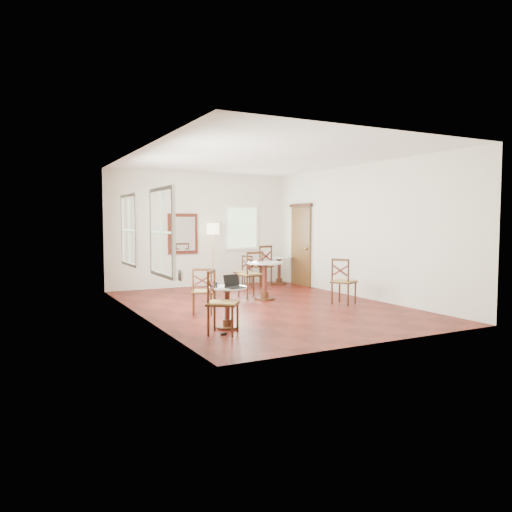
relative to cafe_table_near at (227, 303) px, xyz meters
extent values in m
plane|color=#58150F|center=(1.53, 1.63, -0.42)|extent=(7.00, 7.00, 0.00)
cube|color=silver|center=(1.53, 5.13, 1.08)|extent=(5.00, 0.02, 3.00)
cube|color=silver|center=(1.53, -1.87, 1.08)|extent=(5.00, 0.02, 3.00)
cube|color=silver|center=(-0.97, 1.63, 1.08)|extent=(0.02, 7.00, 3.00)
cube|color=silver|center=(4.03, 1.63, 1.08)|extent=(0.02, 7.00, 3.00)
cube|color=white|center=(1.53, 1.63, 2.58)|extent=(5.00, 7.00, 0.02)
cube|color=brown|center=(3.99, 4.03, 0.63)|extent=(0.06, 0.90, 2.10)
cube|color=#3F1F0F|center=(3.97, 4.03, 1.73)|extent=(0.08, 1.02, 0.08)
sphere|color=#BF8C3F|center=(3.93, 3.71, 0.58)|extent=(0.07, 0.07, 0.07)
cube|color=#501E15|center=(1.03, 5.09, 0.98)|extent=(0.80, 0.05, 1.05)
cube|color=white|center=(1.03, 5.06, 0.98)|extent=(0.64, 0.02, 0.88)
cube|color=white|center=(-0.94, -0.47, 0.53)|extent=(0.02, 0.16, 0.16)
torus|color=red|center=(-0.93, -0.47, 0.53)|extent=(0.02, 0.12, 0.12)
cube|color=white|center=(-0.94, 0.43, 1.13)|extent=(0.06, 1.22, 1.42)
cube|color=white|center=(-0.94, 2.63, 1.13)|extent=(0.06, 1.22, 1.42)
cube|color=white|center=(2.73, 5.10, 1.13)|extent=(1.02, 0.06, 1.22)
cylinder|color=#3F1F0F|center=(0.00, 0.00, -0.40)|extent=(0.37, 0.37, 0.04)
cylinder|color=#3F1F0F|center=(0.00, 0.00, -0.33)|extent=(0.15, 0.15, 0.11)
cylinder|color=#501E15|center=(0.00, 0.00, -0.05)|extent=(0.08, 0.08, 0.55)
cylinder|color=#3F1F0F|center=(0.00, 0.00, 0.20)|extent=(0.13, 0.13, 0.05)
cylinder|color=silver|center=(0.00, 0.00, 0.24)|extent=(0.64, 0.64, 0.03)
cylinder|color=#3F1F0F|center=(1.94, 2.31, -0.40)|extent=(0.45, 0.45, 0.04)
cylinder|color=#3F1F0F|center=(1.94, 2.31, -0.31)|extent=(0.18, 0.18, 0.13)
cylinder|color=#501E15|center=(1.94, 2.31, 0.03)|extent=(0.10, 0.10, 0.67)
cylinder|color=#3F1F0F|center=(1.94, 2.31, 0.34)|extent=(0.16, 0.16, 0.07)
cylinder|color=silver|center=(1.94, 2.31, 0.39)|extent=(0.78, 0.78, 0.03)
cylinder|color=#3F1F0F|center=(3.58, 4.49, -0.40)|extent=(0.40, 0.40, 0.04)
cylinder|color=#3F1F0F|center=(3.58, 4.49, -0.32)|extent=(0.16, 0.16, 0.12)
cylinder|color=#501E15|center=(3.58, 4.49, -0.02)|extent=(0.09, 0.09, 0.61)
cylinder|color=#3F1F0F|center=(3.58, 4.49, 0.27)|extent=(0.14, 0.14, 0.06)
cylinder|color=silver|center=(3.58, 4.49, 0.31)|extent=(0.71, 0.71, 0.03)
cylinder|color=#3F1F0F|center=(0.32, 1.46, -0.21)|extent=(0.03, 0.03, 0.41)
cylinder|color=#3F1F0F|center=(0.20, 1.16, -0.21)|extent=(0.03, 0.03, 0.41)
cylinder|color=#3F1F0F|center=(0.02, 1.58, -0.21)|extent=(0.03, 0.03, 0.41)
cylinder|color=#3F1F0F|center=(-0.11, 1.28, -0.21)|extent=(0.03, 0.03, 0.41)
cube|color=#3F1F0F|center=(0.11, 1.37, -0.01)|extent=(0.52, 0.52, 0.03)
cube|color=olive|center=(0.11, 1.37, 0.01)|extent=(0.49, 0.49, 0.04)
cylinder|color=#3F1F0F|center=(0.20, 1.16, 0.22)|extent=(0.03, 0.03, 0.45)
cylinder|color=#3F1F0F|center=(-0.11, 1.28, 0.22)|extent=(0.03, 0.03, 0.45)
cube|color=#3F1F0F|center=(0.05, 1.22, 0.42)|extent=(0.33, 0.16, 0.05)
cube|color=#501E15|center=(0.05, 1.22, 0.22)|extent=(0.28, 0.13, 0.20)
cube|color=#501E15|center=(0.05, 1.22, 0.22)|extent=(0.28, 0.13, 0.20)
cylinder|color=#3F1F0F|center=(-0.19, -0.60, -0.19)|extent=(0.04, 0.04, 0.46)
cylinder|color=#3F1F0F|center=(-0.48, -0.38, -0.19)|extent=(0.04, 0.04, 0.46)
cylinder|color=#3F1F0F|center=(0.04, -0.31, -0.19)|extent=(0.04, 0.04, 0.46)
cylinder|color=#3F1F0F|center=(-0.26, -0.08, -0.19)|extent=(0.04, 0.04, 0.46)
cube|color=#3F1F0F|center=(-0.22, -0.34, 0.05)|extent=(0.63, 0.63, 0.03)
cube|color=olive|center=(-0.22, -0.34, 0.06)|extent=(0.60, 0.60, 0.04)
cylinder|color=#3F1F0F|center=(-0.48, -0.38, 0.30)|extent=(0.04, 0.04, 0.51)
cylinder|color=#3F1F0F|center=(-0.26, -0.08, 0.30)|extent=(0.04, 0.04, 0.51)
cube|color=#3F1F0F|center=(-0.37, -0.23, 0.53)|extent=(0.26, 0.33, 0.05)
cube|color=#501E15|center=(-0.37, -0.23, 0.31)|extent=(0.22, 0.28, 0.23)
cube|color=#501E15|center=(-0.37, -0.23, 0.31)|extent=(0.22, 0.28, 0.23)
cylinder|color=#3F1F0F|center=(2.02, 3.00, -0.17)|extent=(0.04, 0.04, 0.50)
cylinder|color=#3F1F0F|center=(2.04, 2.61, -0.17)|extent=(0.04, 0.04, 0.50)
cylinder|color=#3F1F0F|center=(1.63, 2.98, -0.17)|extent=(0.04, 0.04, 0.50)
cylinder|color=#3F1F0F|center=(1.65, 2.58, -0.17)|extent=(0.04, 0.04, 0.50)
cube|color=#3F1F0F|center=(1.84, 2.79, 0.08)|extent=(0.51, 0.51, 0.03)
cube|color=olive|center=(1.84, 2.79, 0.10)|extent=(0.49, 0.49, 0.04)
cylinder|color=#3F1F0F|center=(2.04, 2.61, 0.35)|extent=(0.04, 0.04, 0.55)
cylinder|color=#3F1F0F|center=(1.65, 2.58, 0.35)|extent=(0.04, 0.04, 0.55)
cube|color=#3F1F0F|center=(1.85, 2.59, 0.60)|extent=(0.42, 0.06, 0.06)
cube|color=#501E15|center=(1.85, 2.59, 0.36)|extent=(0.36, 0.05, 0.24)
cube|color=#501E15|center=(1.85, 2.59, 0.36)|extent=(0.36, 0.05, 0.24)
cylinder|color=#3F1F0F|center=(3.38, 0.97, -0.19)|extent=(0.04, 0.04, 0.45)
cylinder|color=#3F1F0F|center=(3.06, 0.81, -0.19)|extent=(0.04, 0.04, 0.45)
cylinder|color=#3F1F0F|center=(3.21, 1.29, -0.19)|extent=(0.04, 0.04, 0.45)
cylinder|color=#3F1F0F|center=(2.89, 1.13, -0.19)|extent=(0.04, 0.04, 0.45)
cube|color=#3F1F0F|center=(3.14, 1.05, 0.04)|extent=(0.60, 0.60, 0.03)
cube|color=olive|center=(3.14, 1.05, 0.05)|extent=(0.57, 0.57, 0.04)
cylinder|color=#3F1F0F|center=(3.06, 0.81, 0.28)|extent=(0.04, 0.04, 0.50)
cylinder|color=#3F1F0F|center=(2.89, 1.13, 0.28)|extent=(0.04, 0.04, 0.50)
cube|color=#3F1F0F|center=(2.98, 0.97, 0.51)|extent=(0.21, 0.35, 0.05)
cube|color=#501E15|center=(2.98, 0.97, 0.29)|extent=(0.17, 0.30, 0.22)
cube|color=#501E15|center=(2.98, 0.97, 0.29)|extent=(0.17, 0.30, 0.22)
cylinder|color=#3F1F0F|center=(3.13, 4.69, -0.16)|extent=(0.04, 0.04, 0.51)
cylinder|color=#3F1F0F|center=(3.22, 4.29, -0.16)|extent=(0.04, 0.04, 0.51)
cylinder|color=#3F1F0F|center=(2.73, 4.60, -0.16)|extent=(0.04, 0.04, 0.51)
cylinder|color=#3F1F0F|center=(2.83, 4.20, -0.16)|extent=(0.04, 0.04, 0.51)
cube|color=#3F1F0F|center=(2.98, 4.44, 0.10)|extent=(0.60, 0.60, 0.03)
cube|color=olive|center=(2.98, 4.44, 0.12)|extent=(0.58, 0.58, 0.05)
cylinder|color=#3F1F0F|center=(3.22, 4.29, 0.38)|extent=(0.04, 0.04, 0.57)
cylinder|color=#3F1F0F|center=(2.83, 4.20, 0.38)|extent=(0.04, 0.04, 0.57)
cube|color=#3F1F0F|center=(3.03, 4.25, 0.64)|extent=(0.43, 0.14, 0.06)
cube|color=#501E15|center=(3.03, 4.25, 0.39)|extent=(0.36, 0.11, 0.25)
cube|color=#501E15|center=(3.03, 4.25, 0.39)|extent=(0.36, 0.11, 0.25)
cylinder|color=#3F1F0F|center=(2.19, 4.38, -0.22)|extent=(0.03, 0.03, 0.39)
cylinder|color=#3F1F0F|center=(2.47, 4.52, -0.22)|extent=(0.03, 0.03, 0.39)
cylinder|color=#3F1F0F|center=(2.33, 4.10, -0.22)|extent=(0.03, 0.03, 0.39)
cylinder|color=#3F1F0F|center=(2.61, 4.24, -0.22)|extent=(0.03, 0.03, 0.39)
cube|color=#3F1F0F|center=(2.40, 4.31, -0.02)|extent=(0.51, 0.51, 0.03)
cube|color=olive|center=(2.40, 4.31, -0.01)|extent=(0.49, 0.49, 0.03)
cylinder|color=#3F1F0F|center=(2.47, 4.52, 0.19)|extent=(0.03, 0.03, 0.43)
cylinder|color=#3F1F0F|center=(2.61, 4.24, 0.19)|extent=(0.03, 0.03, 0.43)
cube|color=#3F1F0F|center=(2.54, 4.38, 0.39)|extent=(0.17, 0.31, 0.04)
cube|color=#501E15|center=(2.54, 4.38, 0.20)|extent=(0.15, 0.26, 0.19)
cube|color=#501E15|center=(2.54, 4.38, 0.20)|extent=(0.15, 0.26, 0.19)
cylinder|color=#BF8C3F|center=(1.75, 4.78, -0.40)|extent=(0.27, 0.27, 0.03)
cylinder|color=#BF8C3F|center=(1.75, 4.78, 0.35)|extent=(0.02, 0.02, 1.53)
cylinder|color=beige|center=(1.75, 4.78, 1.11)|extent=(0.33, 0.33, 0.29)
cube|color=black|center=(0.05, -0.19, 0.27)|extent=(0.31, 0.25, 0.02)
cube|color=black|center=(0.05, -0.19, 0.28)|extent=(0.25, 0.16, 0.00)
cube|color=black|center=(0.03, -0.09, 0.36)|extent=(0.29, 0.11, 0.19)
cube|color=silver|center=(0.03, -0.09, 0.36)|extent=(0.25, 0.09, 0.16)
ellipsoid|color=black|center=(0.00, 0.00, 0.27)|extent=(0.09, 0.06, 0.03)
cylinder|color=black|center=(-0.20, 0.01, 0.30)|extent=(0.07, 0.07, 0.08)
torus|color=black|center=(-0.16, 0.01, 0.30)|extent=(0.06, 0.01, 0.06)
cylinder|color=white|center=(0.01, 0.10, 0.31)|extent=(0.06, 0.06, 0.09)
cube|color=black|center=(-0.25, -0.42, -0.40)|extent=(0.09, 0.05, 0.03)
camera|label=1|loc=(-3.22, -7.18, 1.30)|focal=34.70mm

